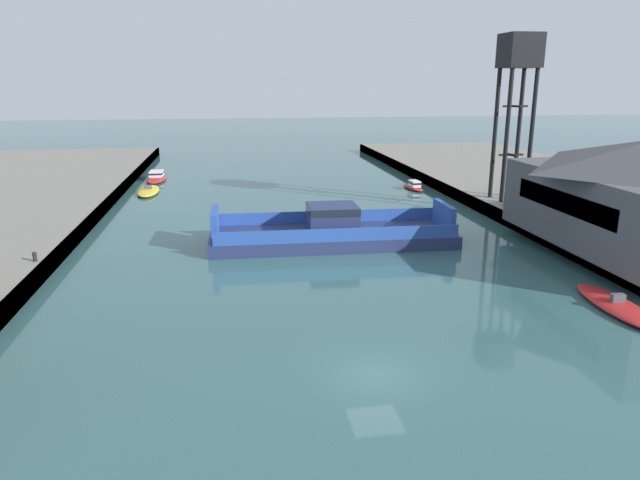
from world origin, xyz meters
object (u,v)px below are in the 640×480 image
at_px(moored_boat_mid_right, 148,191).
at_px(crane_tower, 519,68).
at_px(moored_boat_near_left, 414,186).
at_px(moored_boat_mid_left, 156,177).
at_px(moored_boat_near_right, 617,305).
at_px(chain_ferry, 332,232).

xyz_separation_m(moored_boat_mid_right, crane_tower, (39.88, -16.86, 14.61)).
height_order(moored_boat_near_left, moored_boat_mid_left, moored_boat_mid_left).
bearing_deg(moored_boat_near_right, moored_boat_mid_right, 127.12).
relative_size(moored_boat_mid_left, crane_tower, 0.48).
relative_size(moored_boat_near_left, moored_boat_mid_right, 0.66).
distance_m(chain_ferry, moored_boat_near_right, 22.82).
relative_size(chain_ferry, moored_boat_near_right, 2.62).
xyz_separation_m(moored_boat_mid_left, crane_tower, (39.92, -26.38, 14.39)).
height_order(moored_boat_near_right, moored_boat_mid_right, moored_boat_near_right).
relative_size(chain_ferry, moored_boat_mid_left, 2.59).
relative_size(moored_boat_mid_left, moored_boat_mid_right, 0.97).
bearing_deg(moored_boat_near_left, moored_boat_near_right, -90.54).
relative_size(moored_boat_near_left, crane_tower, 0.33).
bearing_deg(crane_tower, moored_boat_mid_left, 146.54).
relative_size(moored_boat_mid_right, crane_tower, 0.50).
distance_m(moored_boat_mid_left, moored_boat_mid_right, 9.53).
distance_m(moored_boat_near_right, moored_boat_mid_right, 55.56).
xyz_separation_m(chain_ferry, crane_tower, (21.06, 10.01, 13.81)).
relative_size(moored_boat_near_right, crane_tower, 0.47).
bearing_deg(chain_ferry, moored_boat_near_left, 57.76).
height_order(chain_ferry, moored_boat_mid_right, chain_ferry).
height_order(moored_boat_near_left, crane_tower, crane_tower).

